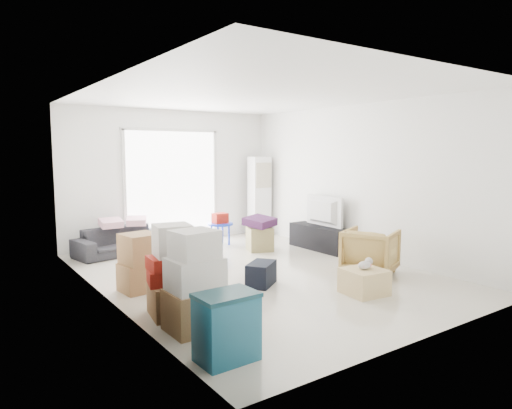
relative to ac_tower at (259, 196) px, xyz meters
The scene contains 21 objects.
room_shell 3.32m from the ac_tower, 126.35° to the right, with size 4.98×6.48×3.18m.
sliding_door 2.01m from the ac_tower, behind, with size 2.10×0.04×2.33m.
ac_tower is the anchor object (origin of this frame).
tv_console 2.04m from the ac_tower, 88.52° to the right, with size 0.41×1.36×0.45m, color black.
television 1.96m from the ac_tower, 88.52° to the right, with size 0.98×0.57×0.13m, color black.
sofa 3.23m from the ac_tower, behind, with size 1.69×0.49×0.66m, color #27272C.
pillow_left 3.37m from the ac_tower, behind, with size 0.34×0.27×0.11m, color #E7A8BC.
pillow_right 2.90m from the ac_tower, behind, with size 0.32×0.26×0.11m, color #E7A8BC.
armchair 3.74m from the ac_tower, 98.13° to the right, with size 0.74×0.69×0.76m, color tan.
storage_bins 6.28m from the ac_tower, 128.00° to the right, with size 0.55×0.39×0.62m.
box_stack_a 5.60m from the ac_tower, 132.18° to the right, with size 0.58×0.49×1.06m.
box_stack_b 5.21m from the ac_tower, 136.19° to the right, with size 0.64×0.60×1.05m.
box_stack_c 4.50m from the ac_tower, 146.22° to the right, with size 0.56×0.50×0.78m.
loose_box 4.24m from the ac_tower, 145.61° to the right, with size 0.41×0.41×0.34m, color olive.
duffel_bag 3.99m from the ac_tower, 124.95° to the right, with size 0.51×0.30×0.32m, color black.
ottoman 1.78m from the ac_tower, 125.15° to the right, with size 0.44×0.44×0.44m, color #9C8F5B.
blanket 1.70m from the ac_tower, 125.15° to the right, with size 0.49×0.49×0.14m, color #481D4A.
kids_table 1.44m from the ac_tower, 160.31° to the right, with size 0.51×0.51×0.64m.
toy_walker 2.56m from the ac_tower, 157.44° to the right, with size 0.32×0.29×0.39m.
wood_crate 4.58m from the ac_tower, 107.64° to the right, with size 0.50×0.50×0.33m, color tan.
plush_bunny 4.54m from the ac_tower, 107.31° to the right, with size 0.27×0.15×0.13m.
Camera 1 is at (-3.92, -5.63, 1.86)m, focal length 32.00 mm.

